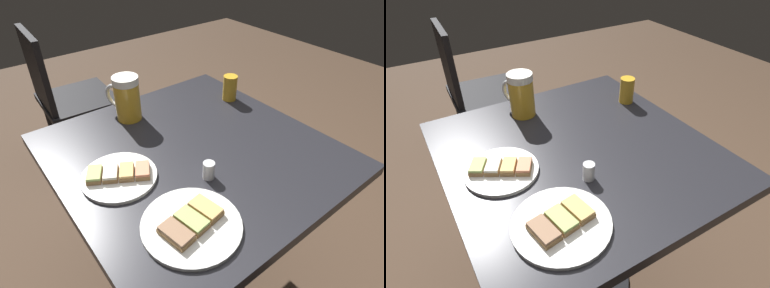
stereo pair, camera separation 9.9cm
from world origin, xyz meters
The scene contains 8 objects.
ground_plane centered at (0.00, 0.00, 0.00)m, with size 6.00×6.00×0.00m, color #4C3828.
cafe_table centered at (0.00, 0.00, 0.57)m, with size 0.79×0.82×0.71m.
plate_near centered at (-0.24, 0.02, 0.72)m, with size 0.21×0.21×0.03m.
plate_far centered at (-0.19, -0.24, 0.72)m, with size 0.24×0.24×0.03m.
beer_mug centered at (-0.06, 0.29, 0.79)m, with size 0.09×0.14×0.16m.
beer_glass_small centered at (0.32, 0.17, 0.76)m, with size 0.05×0.05×0.10m, color gold.
salt_shaker centered at (-0.04, -0.13, 0.73)m, with size 0.03×0.03×0.05m, color silver.
cafe_chair centered at (-0.06, 1.05, 0.49)m, with size 0.40×0.40×0.85m.
Camera 1 is at (-0.49, -0.63, 1.31)m, focal length 30.32 mm.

